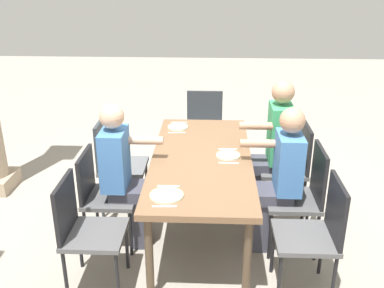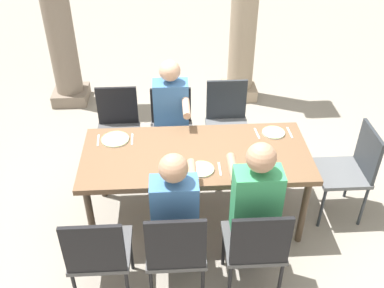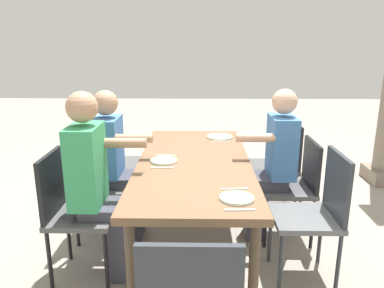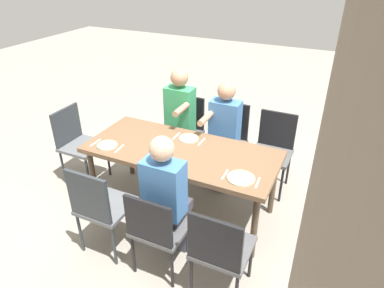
{
  "view_description": "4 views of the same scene",
  "coord_description": "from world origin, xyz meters",
  "px_view_note": "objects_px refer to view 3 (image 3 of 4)",
  "views": [
    {
      "loc": [
        -3.51,
        -0.07,
        2.32
      ],
      "look_at": [
        -0.04,
        0.08,
        0.89
      ],
      "focal_mm": 41.53,
      "sensor_mm": 36.0,
      "label": 1
    },
    {
      "loc": [
        -0.21,
        -2.99,
        2.99
      ],
      "look_at": [
        -0.03,
        0.05,
        0.81
      ],
      "focal_mm": 41.04,
      "sensor_mm": 36.0,
      "label": 2
    },
    {
      "loc": [
        2.77,
        0.03,
        1.66
      ],
      "look_at": [
        0.01,
        -0.02,
        0.89
      ],
      "focal_mm": 35.22,
      "sensor_mm": 36.0,
      "label": 3
    },
    {
      "loc": [
        -1.38,
        2.68,
        2.5
      ],
      "look_at": [
        -0.09,
        -0.07,
        0.8
      ],
      "focal_mm": 32.31,
      "sensor_mm": 36.0,
      "label": 4
    }
  ],
  "objects_px": {
    "chair_mid_north": "(295,182)",
    "diner_woman_green": "(117,161)",
    "plate_2": "(237,198)",
    "chair_east_north": "(317,208)",
    "diner_man_white": "(273,161)",
    "dining_table": "(194,169)",
    "plate_1": "(164,161)",
    "diner_guest_third": "(97,182)",
    "plate_0": "(220,137)",
    "chair_east_south": "(71,207)",
    "chair_mid_south": "(93,177)",
    "chair_west_south": "(109,158)",
    "chair_west_north": "(282,161)"
  },
  "relations": [
    {
      "from": "chair_east_north",
      "to": "diner_man_white",
      "type": "xyz_separation_m",
      "value": [
        -0.58,
        -0.2,
        0.15
      ]
    },
    {
      "from": "plate_0",
      "to": "plate_1",
      "type": "xyz_separation_m",
      "value": [
        0.73,
        -0.47,
        0.0
      ]
    },
    {
      "from": "chair_mid_north",
      "to": "plate_2",
      "type": "height_order",
      "value": "chair_mid_north"
    },
    {
      "from": "chair_west_south",
      "to": "plate_2",
      "type": "height_order",
      "value": "chair_west_south"
    },
    {
      "from": "plate_0",
      "to": "plate_2",
      "type": "relative_size",
      "value": 1.2
    },
    {
      "from": "chair_west_south",
      "to": "chair_mid_south",
      "type": "height_order",
      "value": "chair_mid_south"
    },
    {
      "from": "diner_man_white",
      "to": "chair_east_north",
      "type": "bearing_deg",
      "value": 19.41
    },
    {
      "from": "chair_mid_north",
      "to": "diner_woman_green",
      "type": "xyz_separation_m",
      "value": [
        0.0,
        -1.49,
        0.18
      ]
    },
    {
      "from": "diner_man_white",
      "to": "plate_0",
      "type": "xyz_separation_m",
      "value": [
        -0.51,
        -0.41,
        0.07
      ]
    },
    {
      "from": "plate_2",
      "to": "dining_table",
      "type": "bearing_deg",
      "value": -160.24
    },
    {
      "from": "plate_0",
      "to": "chair_mid_south",
      "type": "bearing_deg",
      "value": -65.08
    },
    {
      "from": "chair_mid_south",
      "to": "chair_east_south",
      "type": "distance_m",
      "value": 0.58
    },
    {
      "from": "chair_east_south",
      "to": "dining_table",
      "type": "bearing_deg",
      "value": 114.17
    },
    {
      "from": "chair_west_south",
      "to": "chair_east_south",
      "type": "distance_m",
      "value": 1.14
    },
    {
      "from": "dining_table",
      "to": "plate_2",
      "type": "distance_m",
      "value": 0.77
    },
    {
      "from": "chair_west_south",
      "to": "plate_1",
      "type": "relative_size",
      "value": 4.32
    },
    {
      "from": "diner_woman_green",
      "to": "diner_man_white",
      "type": "bearing_deg",
      "value": 90.0
    },
    {
      "from": "chair_east_south",
      "to": "diner_woman_green",
      "type": "relative_size",
      "value": 0.72
    },
    {
      "from": "chair_west_north",
      "to": "chair_east_south",
      "type": "height_order",
      "value": "chair_east_south"
    },
    {
      "from": "chair_east_south",
      "to": "diner_woman_green",
      "type": "xyz_separation_m",
      "value": [
        -0.58,
        0.2,
        0.15
      ]
    },
    {
      "from": "chair_west_south",
      "to": "diner_woman_green",
      "type": "relative_size",
      "value": 0.72
    },
    {
      "from": "chair_west_south",
      "to": "chair_east_north",
      "type": "relative_size",
      "value": 0.98
    },
    {
      "from": "diner_man_white",
      "to": "diner_guest_third",
      "type": "relative_size",
      "value": 0.96
    },
    {
      "from": "chair_mid_south",
      "to": "plate_0",
      "type": "relative_size",
      "value": 3.72
    },
    {
      "from": "chair_mid_north",
      "to": "plate_2",
      "type": "distance_m",
      "value": 1.12
    },
    {
      "from": "chair_west_north",
      "to": "diner_guest_third",
      "type": "bearing_deg",
      "value": -53.07
    },
    {
      "from": "chair_west_north",
      "to": "diner_man_white",
      "type": "relative_size",
      "value": 0.69
    },
    {
      "from": "chair_mid_north",
      "to": "plate_1",
      "type": "bearing_deg",
      "value": -78.04
    },
    {
      "from": "diner_man_white",
      "to": "plate_1",
      "type": "distance_m",
      "value": 0.91
    },
    {
      "from": "chair_east_south",
      "to": "plate_0",
      "type": "xyz_separation_m",
      "value": [
        -1.09,
        1.09,
        0.23
      ]
    },
    {
      "from": "chair_west_north",
      "to": "diner_woman_green",
      "type": "height_order",
      "value": "diner_woman_green"
    },
    {
      "from": "diner_guest_third",
      "to": "chair_east_south",
      "type": "bearing_deg",
      "value": -89.15
    },
    {
      "from": "dining_table",
      "to": "diner_man_white",
      "type": "height_order",
      "value": "diner_man_white"
    },
    {
      "from": "diner_woman_green",
      "to": "plate_1",
      "type": "distance_m",
      "value": 0.48
    },
    {
      "from": "dining_table",
      "to": "chair_east_south",
      "type": "distance_m",
      "value": 0.94
    },
    {
      "from": "plate_1",
      "to": "diner_man_white",
      "type": "bearing_deg",
      "value": 104.38
    },
    {
      "from": "diner_man_white",
      "to": "chair_west_north",
      "type": "bearing_deg",
      "value": 160.12
    },
    {
      "from": "chair_mid_south",
      "to": "chair_east_south",
      "type": "bearing_deg",
      "value": 0.29
    },
    {
      "from": "chair_mid_south",
      "to": "plate_2",
      "type": "height_order",
      "value": "chair_mid_south"
    },
    {
      "from": "diner_man_white",
      "to": "plate_1",
      "type": "height_order",
      "value": "diner_man_white"
    },
    {
      "from": "plate_0",
      "to": "plate_1",
      "type": "relative_size",
      "value": 1.18
    },
    {
      "from": "chair_west_south",
      "to": "diner_guest_third",
      "type": "height_order",
      "value": "diner_guest_third"
    },
    {
      "from": "dining_table",
      "to": "chair_east_south",
      "type": "bearing_deg",
      "value": -65.83
    },
    {
      "from": "plate_0",
      "to": "chair_west_south",
      "type": "bearing_deg",
      "value": -92.6
    },
    {
      "from": "dining_table",
      "to": "diner_man_white",
      "type": "distance_m",
      "value": 0.68
    },
    {
      "from": "dining_table",
      "to": "chair_west_north",
      "type": "distance_m",
      "value": 1.15
    },
    {
      "from": "diner_guest_third",
      "to": "plate_0",
      "type": "distance_m",
      "value": 1.41
    },
    {
      "from": "plate_2",
      "to": "chair_east_north",
      "type": "bearing_deg",
      "value": 119.93
    },
    {
      "from": "chair_mid_north",
      "to": "chair_west_north",
      "type": "bearing_deg",
      "value": 179.66
    },
    {
      "from": "chair_east_north",
      "to": "plate_1",
      "type": "distance_m",
      "value": 1.16
    }
  ]
}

